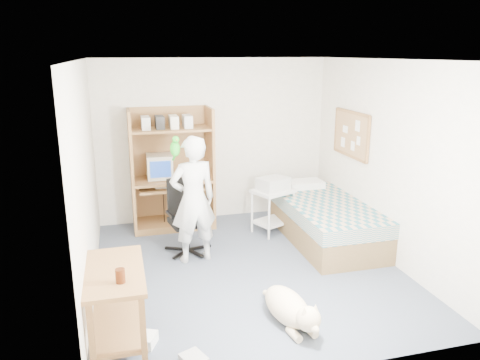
{
  "coord_description": "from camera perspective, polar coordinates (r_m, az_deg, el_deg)",
  "views": [
    {
      "loc": [
        -1.44,
        -5.07,
        2.58
      ],
      "look_at": [
        -0.02,
        0.33,
        1.05
      ],
      "focal_mm": 35.0,
      "sensor_mm": 36.0,
      "label": 1
    }
  ],
  "objects": [
    {
      "name": "parrot",
      "position": [
        5.66,
        -7.91,
        3.96
      ],
      "size": [
        0.12,
        0.21,
        0.33
      ],
      "rotation": [
        0.0,
        0.0,
        0.18
      ],
      "color": "#148D16",
      "rests_on": "person"
    },
    {
      "name": "corkboard",
      "position": [
        6.87,
        13.39,
        5.45
      ],
      "size": [
        0.04,
        0.94,
        0.66
      ],
      "color": "#9A6D45",
      "rests_on": "wall_right"
    },
    {
      "name": "dog",
      "position": [
        4.75,
        6.13,
        -15.26
      ],
      "size": [
        0.44,
        1.02,
        0.38
      ],
      "rotation": [
        0.0,
        0.0,
        0.17
      ],
      "color": "beige",
      "rests_on": "floor"
    },
    {
      "name": "drink_glass",
      "position": [
        4.03,
        -14.39,
        -11.25
      ],
      "size": [
        0.08,
        0.08,
        0.12
      ],
      "primitive_type": "cylinder",
      "color": "#431C0A",
      "rests_on": "side_desk"
    },
    {
      "name": "floor_box_a",
      "position": [
        4.59,
        -11.88,
        -18.49
      ],
      "size": [
        0.31,
        0.29,
        0.1
      ],
      "primitive_type": "cube",
      "rotation": [
        0.0,
        0.0,
        -0.43
      ],
      "color": "white",
      "rests_on": "floor"
    },
    {
      "name": "pencil_cup",
      "position": [
        7.03,
        -5.1,
        0.78
      ],
      "size": [
        0.08,
        0.08,
        0.12
      ],
      "primitive_type": "cylinder",
      "color": "gold",
      "rests_on": "computer_hutch"
    },
    {
      "name": "wall_right",
      "position": [
        6.16,
        17.4,
        2.16
      ],
      "size": [
        0.02,
        4.0,
        2.5
      ],
      "primitive_type": "cube",
      "color": "beige",
      "rests_on": "floor"
    },
    {
      "name": "crt_monitor",
      "position": [
        7.03,
        -9.79,
        1.66
      ],
      "size": [
        0.38,
        0.4,
        0.35
      ],
      "rotation": [
        0.0,
        0.0,
        -0.02
      ],
      "color": "beige",
      "rests_on": "computer_hutch"
    },
    {
      "name": "floor",
      "position": [
        5.86,
        0.99,
        -10.76
      ],
      "size": [
        4.0,
        4.0,
        0.0
      ],
      "primitive_type": "plane",
      "color": "#424C5A",
      "rests_on": "ground"
    },
    {
      "name": "wall_back",
      "position": [
        7.33,
        -3.22,
        4.86
      ],
      "size": [
        3.6,
        0.02,
        2.5
      ],
      "primitive_type": "cube",
      "color": "beige",
      "rests_on": "floor"
    },
    {
      "name": "bed",
      "position": [
        6.71,
        10.33,
        -4.89
      ],
      "size": [
        1.02,
        2.02,
        0.66
      ],
      "color": "brown",
      "rests_on": "floor"
    },
    {
      "name": "computer_hutch",
      "position": [
        7.07,
        -8.31,
        0.76
      ],
      "size": [
        1.2,
        0.63,
        1.8
      ],
      "color": "olive",
      "rests_on": "floor"
    },
    {
      "name": "floor_box_b",
      "position": [
        4.29,
        -5.67,
        -21.02
      ],
      "size": [
        0.25,
        0.27,
        0.08
      ],
      "primitive_type": "cube",
      "rotation": [
        0.0,
        0.0,
        0.41
      ],
      "color": "#A6A6A2",
      "rests_on": "floor"
    },
    {
      "name": "wall_left",
      "position": [
        5.25,
        -18.21,
        -0.12
      ],
      "size": [
        0.02,
        4.0,
        2.5
      ],
      "primitive_type": "cube",
      "color": "beige",
      "rests_on": "floor"
    },
    {
      "name": "office_chair",
      "position": [
        6.26,
        -6.59,
        -5.65
      ],
      "size": [
        0.55,
        0.55,
        0.97
      ],
      "rotation": [
        0.0,
        0.0,
        0.18
      ],
      "color": "black",
      "rests_on": "floor"
    },
    {
      "name": "person",
      "position": [
        5.84,
        -5.72,
        -2.41
      ],
      "size": [
        0.65,
        0.49,
        1.62
      ],
      "primitive_type": "imported",
      "rotation": [
        0.0,
        0.0,
        3.32
      ],
      "color": "silver",
      "rests_on": "floor"
    },
    {
      "name": "printer",
      "position": [
        6.77,
        4.06,
        -0.45
      ],
      "size": [
        0.51,
        0.46,
        0.18
      ],
      "primitive_type": "cube",
      "rotation": [
        0.0,
        0.0,
        0.42
      ],
      "color": "#BABAB5",
      "rests_on": "printer_cart"
    },
    {
      "name": "keyboard",
      "position": [
        6.95,
        -8.39,
        -0.78
      ],
      "size": [
        0.47,
        0.23,
        0.03
      ],
      "primitive_type": "cube",
      "rotation": [
        0.0,
        0.0,
        -0.17
      ],
      "color": "beige",
      "rests_on": "computer_hutch"
    },
    {
      "name": "side_desk",
      "position": [
        4.39,
        -14.83,
        -13.56
      ],
      "size": [
        0.5,
        1.0,
        0.75
      ],
      "color": "brown",
      "rests_on": "floor"
    },
    {
      "name": "ceiling",
      "position": [
        5.27,
        1.12,
        14.47
      ],
      "size": [
        3.6,
        4.0,
        0.02
      ],
      "primitive_type": "cube",
      "color": "white",
      "rests_on": "wall_back"
    },
    {
      "name": "printer_cart",
      "position": [
        6.86,
        4.01,
        -2.94
      ],
      "size": [
        0.67,
        0.62,
        0.65
      ],
      "rotation": [
        0.0,
        0.0,
        0.42
      ],
      "color": "silver",
      "rests_on": "floor"
    }
  ]
}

